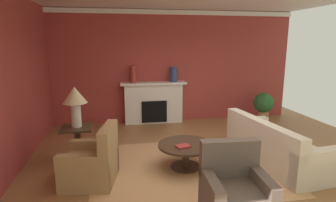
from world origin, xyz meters
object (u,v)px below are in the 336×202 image
at_px(fireplace, 154,104).
at_px(coffee_table, 186,150).
at_px(vase_mantel_left, 133,74).
at_px(side_table, 78,142).
at_px(sofa, 274,148).
at_px(armchair_near_window, 92,164).
at_px(potted_plant, 263,105).
at_px(armchair_facing_fireplace, 235,195).
at_px(table_lamp, 75,99).
at_px(vase_mantel_right, 173,75).

xyz_separation_m(fireplace, coffee_table, (0.19, -2.97, -0.21)).
bearing_deg(vase_mantel_left, side_table, -117.20).
relative_size(sofa, side_table, 3.13).
distance_m(armchair_near_window, potted_plant, 5.30).
distance_m(armchair_near_window, side_table, 0.90).
distance_m(fireplace, armchair_near_window, 3.52).
bearing_deg(sofa, fireplace, 120.89).
bearing_deg(armchair_facing_fireplace, fireplace, 95.82).
distance_m(armchair_facing_fireplace, coffee_table, 1.54).
bearing_deg(sofa, table_lamp, 168.77).
distance_m(coffee_table, vase_mantel_right, 3.12).
height_order(fireplace, vase_mantel_right, vase_mantel_right).
relative_size(armchair_facing_fireplace, table_lamp, 1.27).
xyz_separation_m(fireplace, vase_mantel_left, (-0.55, -0.05, 0.84)).
distance_m(armchair_near_window, vase_mantel_right, 3.88).
bearing_deg(armchair_near_window, fireplace, 66.07).
height_order(armchair_near_window, armchair_facing_fireplace, same).
bearing_deg(side_table, potted_plant, 21.88).
relative_size(sofa, table_lamp, 2.92).
bearing_deg(vase_mantel_right, fireplace, 174.87).
relative_size(sofa, potted_plant, 2.63).
distance_m(sofa, side_table, 3.66).
height_order(armchair_facing_fireplace, side_table, armchair_facing_fireplace).
relative_size(armchair_facing_fireplace, side_table, 1.36).
xyz_separation_m(coffee_table, side_table, (-1.93, 0.60, 0.06)).
xyz_separation_m(sofa, table_lamp, (-3.59, 0.71, 0.93)).
bearing_deg(potted_plant, sofa, -115.09).
height_order(coffee_table, table_lamp, table_lamp).
height_order(sofa, armchair_facing_fireplace, armchair_facing_fireplace).
height_order(table_lamp, vase_mantel_left, vase_mantel_left).
distance_m(fireplace, vase_mantel_right, 0.98).
distance_m(fireplace, table_lamp, 3.02).
bearing_deg(armchair_facing_fireplace, coffee_table, 100.16).
relative_size(armchair_near_window, coffee_table, 0.95).
bearing_deg(armchair_facing_fireplace, armchair_near_window, 145.83).
bearing_deg(sofa, potted_plant, 64.91).
xyz_separation_m(sofa, side_table, (-3.59, 0.71, 0.10)).
xyz_separation_m(armchair_facing_fireplace, vase_mantel_left, (-1.01, 4.44, 1.08)).
bearing_deg(armchair_near_window, vase_mantel_right, 58.02).
height_order(sofa, vase_mantel_right, vase_mantel_right).
xyz_separation_m(armchair_near_window, side_table, (-0.32, 0.84, 0.09)).
bearing_deg(armchair_facing_fireplace, table_lamp, 136.14).
bearing_deg(side_table, armchair_near_window, -69.16).
height_order(vase_mantel_right, potted_plant, vase_mantel_right).
bearing_deg(vase_mantel_right, armchair_facing_fireplace, -91.19).
bearing_deg(fireplace, side_table, -126.31).
bearing_deg(sofa, coffee_table, 176.03).
height_order(table_lamp, potted_plant, table_lamp).
bearing_deg(table_lamp, fireplace, 53.69).
bearing_deg(vase_mantel_right, side_table, -134.62).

